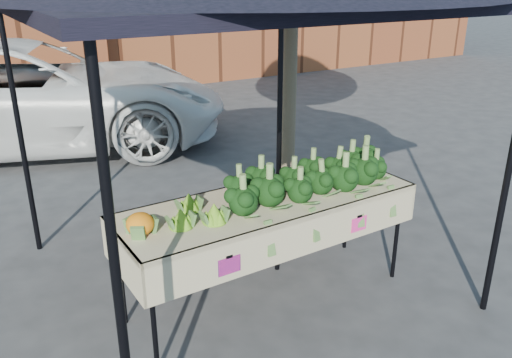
% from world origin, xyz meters
% --- Properties ---
extents(ground, '(90.00, 90.00, 0.00)m').
position_xyz_m(ground, '(0.00, 0.00, 0.00)').
color(ground, '#2F2F32').
extents(table, '(2.42, 0.86, 0.90)m').
position_xyz_m(table, '(-0.10, -0.06, 0.45)').
color(table, '#C2B68C').
rests_on(table, ground).
extents(canopy, '(3.16, 3.16, 2.74)m').
position_xyz_m(canopy, '(-0.13, 0.37, 1.37)').
color(canopy, black).
rests_on(canopy, ground).
extents(broccoli_heap, '(1.61, 0.58, 0.28)m').
position_xyz_m(broccoli_heap, '(0.29, -0.04, 1.04)').
color(broccoli_heap, black).
rests_on(broccoli_heap, table).
extents(romanesco_cluster, '(0.44, 0.48, 0.21)m').
position_xyz_m(romanesco_cluster, '(-0.76, -0.08, 1.01)').
color(romanesco_cluster, '#7FBE2F').
rests_on(romanesco_cluster, table).
extents(cauliflower_pair, '(0.21, 0.21, 0.19)m').
position_xyz_m(cauliflower_pair, '(-1.15, -0.11, 1.00)').
color(cauliflower_pair, orange).
rests_on(cauliflower_pair, table).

